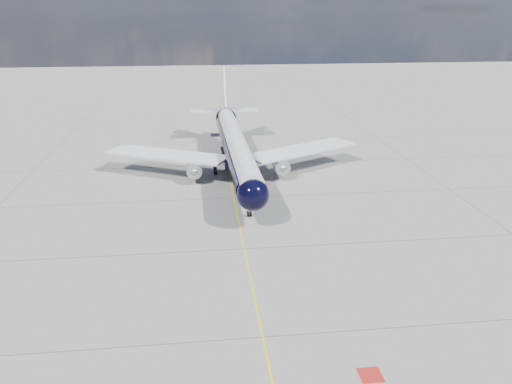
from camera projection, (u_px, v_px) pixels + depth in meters
ground at (231, 185)px, 70.67m from camera, size 320.00×320.00×0.00m
taxiway_centerline at (234, 198)px, 66.01m from camera, size 0.16×160.00×0.01m
red_marking at (370, 375)px, 34.12m from camera, size 1.60×1.60×0.01m
main_airliner at (235, 145)px, 74.79m from camera, size 39.08×47.49×13.74m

